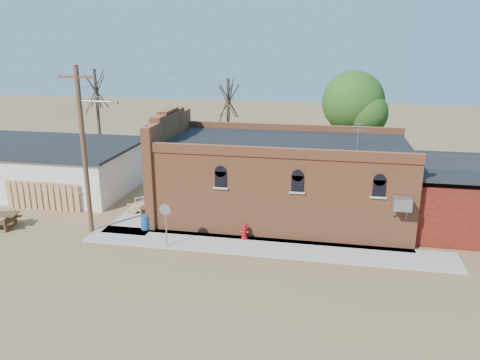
% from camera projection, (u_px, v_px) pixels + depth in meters
% --- Properties ---
extents(ground, '(120.00, 120.00, 0.00)m').
position_uv_depth(ground, '(232.00, 253.00, 23.32)').
color(ground, brown).
rests_on(ground, ground).
extents(sidewalk_south, '(19.00, 2.20, 0.08)m').
position_uv_depth(sidewalk_south, '(264.00, 247.00, 23.88)').
color(sidewalk_south, '#9E9991').
rests_on(sidewalk_south, ground).
extents(sidewalk_west, '(2.60, 10.00, 0.08)m').
position_uv_depth(sidewalk_west, '(155.00, 204.00, 30.09)').
color(sidewalk_west, '#9E9991').
rests_on(sidewalk_west, ground).
extents(brick_bar, '(16.40, 7.97, 6.30)m').
position_uv_depth(brick_bar, '(278.00, 179.00, 27.51)').
color(brick_bar, '#A65632').
rests_on(brick_bar, ground).
extents(red_shed, '(5.40, 6.40, 4.30)m').
position_uv_depth(red_shed, '(456.00, 190.00, 25.74)').
color(red_shed, '#57120F').
rests_on(red_shed, ground).
extents(wood_fence, '(5.20, 0.10, 1.80)m').
position_uv_depth(wood_fence, '(43.00, 196.00, 28.96)').
color(wood_fence, '#AD734E').
rests_on(wood_fence, ground).
extents(utility_pole, '(3.12, 0.26, 9.00)m').
position_uv_depth(utility_pole, '(85.00, 147.00, 24.55)').
color(utility_pole, '#452F1B').
rests_on(utility_pole, ground).
extents(tree_bare_near, '(2.80, 2.80, 7.65)m').
position_uv_depth(tree_bare_near, '(228.00, 100.00, 34.36)').
color(tree_bare_near, '#433926').
rests_on(tree_bare_near, ground).
extents(tree_bare_far, '(2.80, 2.80, 8.16)m').
position_uv_depth(tree_bare_far, '(96.00, 90.00, 37.19)').
color(tree_bare_far, '#433926').
rests_on(tree_bare_far, ground).
extents(tree_leafy, '(4.40, 4.40, 8.15)m').
position_uv_depth(tree_leafy, '(353.00, 102.00, 33.20)').
color(tree_leafy, '#433926').
rests_on(tree_leafy, ground).
extents(fire_hydrant, '(0.46, 0.43, 0.82)m').
position_uv_depth(fire_hydrant, '(244.00, 231.00, 24.67)').
color(fire_hydrant, '#B00A0F').
rests_on(fire_hydrant, sidewalk_south).
extents(stop_sign, '(0.63, 0.07, 2.31)m').
position_uv_depth(stop_sign, '(166.00, 213.00, 23.40)').
color(stop_sign, '#929297').
rests_on(stop_sign, sidewalk_south).
extents(trash_barrel, '(0.65, 0.65, 0.80)m').
position_uv_depth(trash_barrel, '(146.00, 222.00, 25.94)').
color(trash_barrel, navy).
rests_on(trash_barrel, sidewalk_west).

